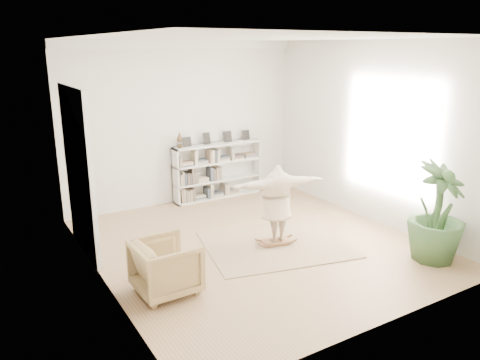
# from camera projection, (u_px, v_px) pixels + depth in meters

# --- Properties ---
(floor) EXTENTS (6.00, 6.00, 0.00)m
(floor) POSITION_uv_depth(u_px,v_px,m) (256.00, 244.00, 8.51)
(floor) COLOR #94704C
(floor) RESTS_ON ground
(room_shell) EXTENTS (6.00, 6.00, 6.00)m
(room_shell) POSITION_uv_depth(u_px,v_px,m) (182.00, 44.00, 9.97)
(room_shell) COLOR silver
(room_shell) RESTS_ON floor
(doors) EXTENTS (0.09, 1.78, 2.92)m
(doors) POSITION_uv_depth(u_px,v_px,m) (80.00, 174.00, 7.85)
(doors) COLOR white
(doors) RESTS_ON floor
(bookshelf) EXTENTS (2.20, 0.35, 1.64)m
(bookshelf) POSITION_uv_depth(u_px,v_px,m) (217.00, 171.00, 11.03)
(bookshelf) COLOR silver
(bookshelf) RESTS_ON floor
(armchair) EXTENTS (0.91, 0.88, 0.80)m
(armchair) POSITION_uv_depth(u_px,v_px,m) (166.00, 267.00, 6.74)
(armchair) COLOR tan
(armchair) RESTS_ON floor
(rug) EXTENTS (2.89, 2.51, 0.02)m
(rug) POSITION_uv_depth(u_px,v_px,m) (276.00, 244.00, 8.47)
(rug) COLOR tan
(rug) RESTS_ON floor
(rocker_board) EXTENTS (0.55, 0.40, 0.10)m
(rocker_board) POSITION_uv_depth(u_px,v_px,m) (276.00, 241.00, 8.45)
(rocker_board) COLOR olive
(rocker_board) RESTS_ON rug
(person) EXTENTS (1.79, 0.85, 1.41)m
(person) POSITION_uv_depth(u_px,v_px,m) (277.00, 201.00, 8.25)
(person) COLOR beige
(person) RESTS_ON rocker_board
(houseplant) EXTENTS (1.13, 1.13, 1.67)m
(houseplant) POSITION_uv_depth(u_px,v_px,m) (437.00, 213.00, 7.67)
(houseplant) COLOR #305028
(houseplant) RESTS_ON floor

